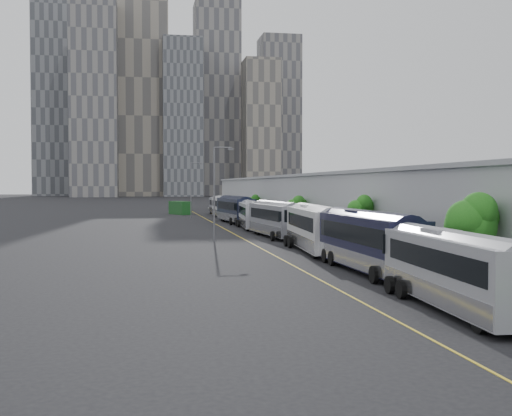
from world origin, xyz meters
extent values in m
plane|color=black|center=(0.00, 0.00, 0.00)|extent=(800.00, 800.00, 0.00)
cube|color=gray|center=(9.00, 55.00, 0.06)|extent=(10.00, 170.00, 0.12)
cube|color=gold|center=(-1.50, 55.00, 0.01)|extent=(0.12, 160.00, 0.02)
cube|color=gray|center=(13.00, 55.00, 3.40)|extent=(12.00, 160.00, 6.80)
cube|color=gray|center=(13.00, 55.00, 5.85)|extent=(12.45, 160.40, 2.57)
cube|color=gray|center=(7.10, 55.00, 7.00)|extent=(0.30, 160.00, 0.40)
cube|color=slate|center=(-35.00, 300.00, 47.50)|extent=(22.00, 22.00, 95.00)
cube|color=gray|center=(-12.00, 320.00, 60.00)|extent=(26.00, 24.00, 120.00)
cube|color=slate|center=(8.00, 310.00, 40.00)|extent=(20.00, 20.00, 80.00)
cube|color=slate|center=(28.00, 330.00, 52.50)|extent=(24.00, 24.00, 105.00)
cube|color=gray|center=(48.00, 305.00, 35.00)|extent=(18.00, 18.00, 70.00)
cube|color=slate|center=(-55.00, 340.00, 55.00)|extent=(28.00, 26.00, 110.00)
cube|color=slate|center=(65.00, 340.00, 45.00)|extent=(22.00, 22.00, 90.00)
cube|color=gray|center=(2.04, 6.58, 1.85)|extent=(3.18, 12.64, 3.03)
cube|color=black|center=(2.04, 6.39, 2.40)|extent=(3.16, 11.14, 1.03)
cube|color=silver|center=(2.04, 6.58, 0.88)|extent=(3.21, 12.39, 0.97)
cube|color=gray|center=(2.04, 8.02, 3.52)|extent=(1.37, 2.18, 0.29)
cube|color=black|center=(2.60, 19.77, 2.05)|extent=(3.04, 13.89, 3.35)
cube|color=black|center=(2.60, 19.56, 2.65)|extent=(3.06, 12.23, 1.14)
cube|color=silver|center=(2.60, 19.77, 0.98)|extent=(3.07, 13.61, 1.07)
cube|color=black|center=(2.60, 21.37, 3.89)|extent=(1.43, 2.37, 0.32)
cube|color=silver|center=(2.57, 32.86, 2.04)|extent=(3.71, 13.95, 3.34)
cube|color=black|center=(2.57, 32.65, 2.64)|extent=(3.66, 12.30, 1.14)
cube|color=silver|center=(2.57, 32.86, 0.97)|extent=(3.73, 13.67, 1.07)
cube|color=silver|center=(2.57, 34.45, 3.87)|extent=(1.54, 2.42, 0.32)
cube|color=slate|center=(2.38, 48.60, 2.00)|extent=(3.74, 13.65, 3.27)
cube|color=black|center=(2.38, 48.40, 2.58)|extent=(3.67, 12.04, 1.11)
cube|color=silver|center=(2.38, 48.60, 0.95)|extent=(3.76, 13.38, 1.05)
cube|color=slate|center=(2.38, 50.16, 3.78)|extent=(1.52, 2.38, 0.31)
cube|color=#B8B9C4|center=(2.07, 62.93, 1.86)|extent=(3.45, 12.73, 3.05)
cube|color=black|center=(2.07, 62.73, 2.41)|extent=(3.40, 11.23, 1.04)
cube|color=silver|center=(2.07, 62.93, 0.89)|extent=(3.47, 12.48, 0.98)
cube|color=#B8B9C4|center=(2.07, 64.38, 3.53)|extent=(1.41, 2.22, 0.29)
cube|color=black|center=(1.80, 76.11, 2.06)|extent=(4.06, 14.14, 3.38)
cube|color=black|center=(1.80, 75.90, 2.67)|extent=(3.96, 12.48, 1.15)
cube|color=silver|center=(1.80, 76.11, 0.98)|extent=(4.07, 13.87, 1.08)
cube|color=black|center=(1.80, 77.72, 3.91)|extent=(1.60, 2.48, 0.32)
cube|color=silver|center=(2.12, 91.69, 1.92)|extent=(3.12, 13.07, 3.14)
cube|color=black|center=(2.12, 91.49, 2.49)|extent=(3.12, 11.51, 1.07)
cube|color=silver|center=(2.12, 91.69, 0.92)|extent=(3.15, 12.81, 1.01)
cube|color=silver|center=(2.12, 93.19, 3.64)|extent=(1.39, 2.25, 0.30)
cube|color=gray|center=(2.57, 103.33, 1.81)|extent=(2.78, 12.26, 2.96)
cube|color=black|center=(2.57, 103.14, 2.34)|extent=(2.80, 10.80, 1.00)
cube|color=silver|center=(2.57, 103.33, 0.86)|extent=(2.81, 12.02, 0.95)
cube|color=gray|center=(2.57, 104.73, 3.42)|extent=(1.28, 2.10, 0.28)
cylinder|color=black|center=(5.39, 11.32, 1.93)|extent=(0.18, 0.18, 3.85)
sphere|color=#135413|center=(5.39, 11.32, 3.95)|extent=(2.82, 2.82, 2.82)
cylinder|color=black|center=(5.86, 30.65, 1.88)|extent=(0.18, 0.18, 3.75)
sphere|color=#135413|center=(5.86, 30.65, 3.72)|extent=(1.87, 1.87, 1.87)
cylinder|color=black|center=(5.73, 52.84, 1.59)|extent=(0.18, 0.18, 3.19)
sphere|color=#135413|center=(5.73, 52.84, 3.25)|extent=(2.15, 2.15, 2.15)
cylinder|color=black|center=(5.92, 83.51, 1.50)|extent=(0.18, 0.18, 2.99)
sphere|color=#135413|center=(5.92, 83.51, 3.01)|extent=(1.76, 1.76, 1.76)
cylinder|color=#59595E|center=(-4.91, 44.45, 4.86)|extent=(0.18, 0.18, 9.72)
cylinder|color=#59595E|center=(-4.01, 44.45, 9.62)|extent=(1.80, 0.14, 0.14)
cube|color=#59595E|center=(-3.21, 44.45, 9.47)|extent=(0.50, 0.22, 0.18)
cylinder|color=#59595E|center=(-4.04, 88.39, 4.82)|extent=(0.18, 0.18, 9.64)
cylinder|color=#59595E|center=(-3.14, 88.39, 9.54)|extent=(1.80, 0.14, 0.14)
cube|color=#59595E|center=(-2.34, 88.39, 9.39)|extent=(0.50, 0.22, 0.18)
cube|color=#154519|center=(-4.93, 105.71, 1.30)|extent=(4.28, 6.22, 2.59)
imported|color=black|center=(-2.94, 125.14, 0.74)|extent=(3.30, 5.63, 1.47)
camera|label=1|loc=(-12.09, -20.78, 5.78)|focal=45.00mm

